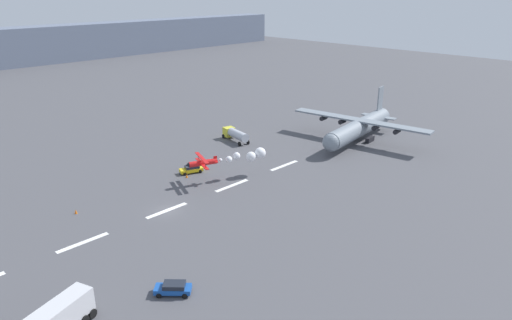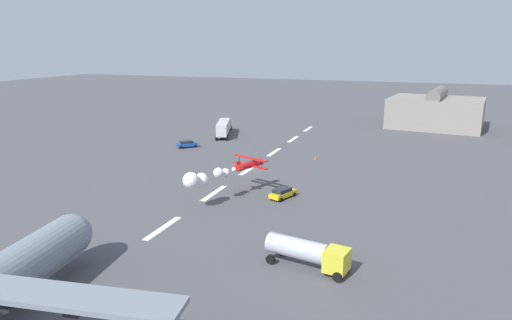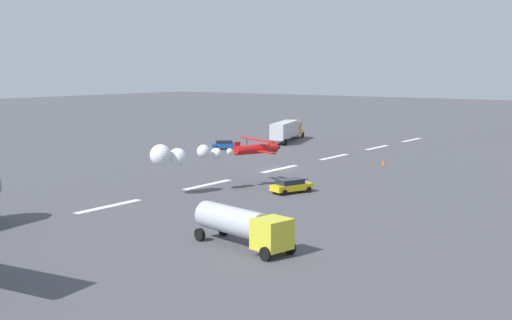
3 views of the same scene
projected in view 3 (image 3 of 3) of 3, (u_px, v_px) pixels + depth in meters
The scene contains 14 objects.
ground_plane at pixel (280, 169), 86.97m from camera, with size 440.00×440.00×0.00m, color #4C4C51.
runway_stripe_0 at pixel (412, 140), 122.63m from camera, with size 8.00×0.90×0.01m, color white.
runway_stripe_1 at pixel (377, 147), 110.74m from camera, with size 8.00×0.90×0.01m, color white.
runway_stripe_2 at pixel (334, 157), 98.85m from camera, with size 8.00×0.90×0.01m, color white.
runway_stripe_3 at pixel (280, 169), 86.97m from camera, with size 8.00×0.90×0.01m, color white.
runway_stripe_4 at pixel (208, 185), 75.08m from camera, with size 8.00×0.90×0.01m, color white.
runway_stripe_5 at pixel (109, 206), 63.19m from camera, with size 8.00×0.90×0.01m, color white.
stunt_biplane_red at pixel (199, 153), 70.16m from camera, with size 15.62×8.58×2.51m.
semi_truck_orange at pixel (287, 130), 119.77m from camera, with size 15.73×7.82×3.70m.
fuel_tanker_truck at pixel (243, 225), 48.40m from camera, with size 4.22×8.94×2.90m.
followme_car_yellow at pixel (225, 144), 108.34m from camera, with size 4.39×4.47×1.52m.
airport_staff_sedan at pixel (291, 185), 69.95m from camera, with size 4.93×3.29×1.52m.
traffic_cone_near at pixel (383, 162), 90.29m from camera, with size 0.44×0.44×0.75m, color orange.
traffic_cone_far at pixel (292, 185), 72.58m from camera, with size 0.44×0.44×0.75m, color orange.
Camera 3 is at (71.39, 48.00, 13.17)m, focal length 45.76 mm.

